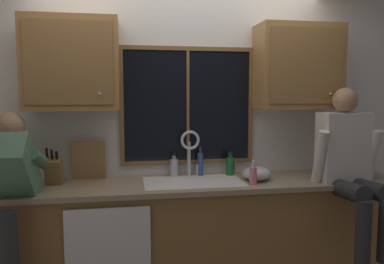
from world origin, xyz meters
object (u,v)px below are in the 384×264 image
(knife_block, at_px, (54,171))
(bottle_green_glass, at_px, (174,167))
(bottle_amber_small, at_px, (230,166))
(person_standing, at_px, (0,196))
(soap_dispenser, at_px, (253,175))
(bottle_tall_clear, at_px, (200,163))
(cutting_board, at_px, (89,160))
(mixing_bowl, at_px, (257,174))
(person_sitting_on_counter, at_px, (350,161))

(knife_block, xyz_separation_m, bottle_green_glass, (0.96, 0.14, -0.03))
(knife_block, distance_m, bottle_amber_small, 1.46)
(person_standing, bearing_deg, knife_block, 52.41)
(soap_dispenser, distance_m, bottle_amber_small, 0.38)
(soap_dispenser, distance_m, bottle_tall_clear, 0.52)
(soap_dispenser, height_order, bottle_tall_clear, bottle_tall_clear)
(person_standing, distance_m, soap_dispenser, 1.83)
(knife_block, relative_size, cutting_board, 0.95)
(bottle_green_glass, bearing_deg, cutting_board, -179.34)
(person_standing, height_order, cutting_board, person_standing)
(knife_block, xyz_separation_m, bottle_amber_small, (1.46, 0.11, -0.03))
(soap_dispenser, relative_size, bottle_tall_clear, 0.75)
(cutting_board, height_order, bottle_amber_small, cutting_board)
(cutting_board, xyz_separation_m, mixing_bowl, (1.37, -0.24, -0.11))
(mixing_bowl, bearing_deg, bottle_green_glass, 159.15)
(bottle_tall_clear, bearing_deg, person_sitting_on_counter, -23.62)
(soap_dispenser, bearing_deg, knife_block, 170.70)
(mixing_bowl, bearing_deg, bottle_amber_small, 126.99)
(cutting_board, bearing_deg, mixing_bowl, -10.07)
(bottle_tall_clear, bearing_deg, person_standing, -161.26)
(person_sitting_on_counter, xyz_separation_m, bottle_amber_small, (-0.85, 0.46, -0.10))
(bottle_amber_small, bearing_deg, person_standing, -164.61)
(person_sitting_on_counter, bearing_deg, bottle_tall_clear, 156.38)
(knife_block, bearing_deg, cutting_board, 28.16)
(person_standing, distance_m, knife_block, 0.47)
(person_sitting_on_counter, relative_size, bottle_green_glass, 6.45)
(soap_dispenser, relative_size, bottle_amber_small, 0.95)
(cutting_board, xyz_separation_m, soap_dispenser, (1.29, -0.39, -0.09))
(mixing_bowl, bearing_deg, person_standing, -172.34)
(person_standing, height_order, mixing_bowl, person_standing)
(person_standing, relative_size, knife_block, 4.66)
(bottle_amber_small, bearing_deg, knife_block, -175.53)
(bottle_tall_clear, bearing_deg, cutting_board, -179.98)
(cutting_board, relative_size, bottle_tall_clear, 1.30)
(person_standing, bearing_deg, bottle_amber_small, 15.39)
(knife_block, bearing_deg, bottle_tall_clear, 6.49)
(bottle_amber_small, bearing_deg, bottle_green_glass, 176.57)
(bottle_tall_clear, xyz_separation_m, bottle_amber_small, (0.26, -0.02, -0.02))
(person_standing, bearing_deg, mixing_bowl, 7.66)
(bottle_tall_clear, height_order, bottle_amber_small, bottle_tall_clear)
(knife_block, distance_m, cutting_board, 0.29)
(person_sitting_on_counter, height_order, mixing_bowl, person_sitting_on_counter)
(mixing_bowl, height_order, bottle_tall_clear, bottle_tall_clear)
(soap_dispenser, xyz_separation_m, bottle_amber_small, (-0.08, 0.37, 0.01))
(mixing_bowl, xyz_separation_m, bottle_green_glass, (-0.66, 0.25, 0.03))
(person_sitting_on_counter, distance_m, bottle_tall_clear, 1.21)
(person_standing, height_order, soap_dispenser, person_standing)
(mixing_bowl, relative_size, soap_dispenser, 1.22)
(bottle_green_glass, distance_m, bottle_amber_small, 0.49)
(knife_block, height_order, cutting_board, cutting_board)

